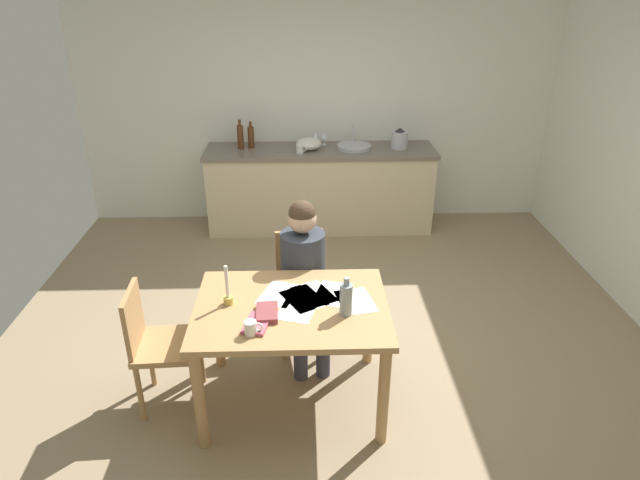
{
  "coord_description": "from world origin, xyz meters",
  "views": [
    {
      "loc": [
        -0.18,
        -3.44,
        2.6
      ],
      "look_at": [
        -0.07,
        0.13,
        0.85
      ],
      "focal_mm": 30.79,
      "sensor_mm": 36.0,
      "label": 1
    }
  ],
  "objects_px": {
    "wine_bottle_on_table": "(346,299)",
    "mixing_bowl": "(309,144)",
    "chair_side_empty": "(157,342)",
    "book_magazine": "(257,324)",
    "chair_at_table": "(302,284)",
    "bottle_vinegar": "(251,137)",
    "coffee_mug": "(251,328)",
    "wine_glass_near_sink": "(324,135)",
    "teacup_on_counter": "(300,149)",
    "candlestick": "(228,294)",
    "dining_table": "(292,320)",
    "bottle_oil": "(240,136)",
    "person_seated": "(304,272)",
    "sink_unit": "(354,146)",
    "stovetop_kettle": "(399,139)",
    "wine_glass_by_kettle": "(316,135)",
    "book_cookery": "(267,313)"
  },
  "relations": [
    {
      "from": "bottle_vinegar",
      "to": "teacup_on_counter",
      "type": "distance_m",
      "value": 0.57
    },
    {
      "from": "chair_side_empty",
      "to": "stovetop_kettle",
      "type": "xyz_separation_m",
      "value": [
        1.97,
        2.8,
        0.52
      ]
    },
    {
      "from": "book_magazine",
      "to": "mixing_bowl",
      "type": "relative_size",
      "value": 0.82
    },
    {
      "from": "chair_side_empty",
      "to": "wine_glass_by_kettle",
      "type": "bearing_deg",
      "value": 69.77
    },
    {
      "from": "book_magazine",
      "to": "bottle_vinegar",
      "type": "height_order",
      "value": "bottle_vinegar"
    },
    {
      "from": "book_magazine",
      "to": "teacup_on_counter",
      "type": "bearing_deg",
      "value": 96.89
    },
    {
      "from": "book_magazine",
      "to": "wine_glass_near_sink",
      "type": "bearing_deg",
      "value": 92.73
    },
    {
      "from": "candlestick",
      "to": "bottle_oil",
      "type": "distance_m",
      "value": 2.83
    },
    {
      "from": "wine_bottle_on_table",
      "to": "mixing_bowl",
      "type": "bearing_deg",
      "value": 93.59
    },
    {
      "from": "stovetop_kettle",
      "to": "bottle_oil",
      "type": "bearing_deg",
      "value": 178.56
    },
    {
      "from": "coffee_mug",
      "to": "bottle_vinegar",
      "type": "xyz_separation_m",
      "value": [
        -0.24,
        3.17,
        0.23
      ]
    },
    {
      "from": "dining_table",
      "to": "stovetop_kettle",
      "type": "height_order",
      "value": "stovetop_kettle"
    },
    {
      "from": "candlestick",
      "to": "book_cookery",
      "type": "distance_m",
      "value": 0.29
    },
    {
      "from": "bottle_vinegar",
      "to": "mixing_bowl",
      "type": "distance_m",
      "value": 0.62
    },
    {
      "from": "book_cookery",
      "to": "wine_bottle_on_table",
      "type": "distance_m",
      "value": 0.48
    },
    {
      "from": "sink_unit",
      "to": "bottle_oil",
      "type": "relative_size",
      "value": 1.16
    },
    {
      "from": "mixing_bowl",
      "to": "stovetop_kettle",
      "type": "distance_m",
      "value": 0.97
    },
    {
      "from": "wine_glass_near_sink",
      "to": "sink_unit",
      "type": "bearing_deg",
      "value": -24.94
    },
    {
      "from": "chair_at_table",
      "to": "bottle_vinegar",
      "type": "relative_size",
      "value": 3.1
    },
    {
      "from": "chair_side_empty",
      "to": "mixing_bowl",
      "type": "xyz_separation_m",
      "value": [
        1.01,
        2.79,
        0.48
      ]
    },
    {
      "from": "dining_table",
      "to": "wine_bottle_on_table",
      "type": "xyz_separation_m",
      "value": [
        0.33,
        -0.1,
        0.22
      ]
    },
    {
      "from": "coffee_mug",
      "to": "bottle_vinegar",
      "type": "height_order",
      "value": "bottle_vinegar"
    },
    {
      "from": "chair_side_empty",
      "to": "wine_glass_by_kettle",
      "type": "distance_m",
      "value": 3.19
    },
    {
      "from": "bottle_vinegar",
      "to": "mixing_bowl",
      "type": "relative_size",
      "value": 1.05
    },
    {
      "from": "chair_at_table",
      "to": "person_seated",
      "type": "relative_size",
      "value": 0.73
    },
    {
      "from": "book_magazine",
      "to": "bottle_oil",
      "type": "bearing_deg",
      "value": 109.04
    },
    {
      "from": "coffee_mug",
      "to": "book_cookery",
      "type": "distance_m",
      "value": 0.21
    },
    {
      "from": "wine_bottle_on_table",
      "to": "bottle_oil",
      "type": "relative_size",
      "value": 0.8
    },
    {
      "from": "person_seated",
      "to": "mixing_bowl",
      "type": "height_order",
      "value": "person_seated"
    },
    {
      "from": "wine_glass_by_kettle",
      "to": "teacup_on_counter",
      "type": "height_order",
      "value": "wine_glass_by_kettle"
    },
    {
      "from": "coffee_mug",
      "to": "chair_side_empty",
      "type": "bearing_deg",
      "value": 154.77
    },
    {
      "from": "mixing_bowl",
      "to": "candlestick",
      "type": "bearing_deg",
      "value": -101.02
    },
    {
      "from": "chair_at_table",
      "to": "book_cookery",
      "type": "bearing_deg",
      "value": -104.85
    },
    {
      "from": "wine_bottle_on_table",
      "to": "stovetop_kettle",
      "type": "distance_m",
      "value": 3.02
    },
    {
      "from": "candlestick",
      "to": "dining_table",
      "type": "bearing_deg",
      "value": -4.95
    },
    {
      "from": "sink_unit",
      "to": "bottle_oil",
      "type": "height_order",
      "value": "bottle_oil"
    },
    {
      "from": "wine_bottle_on_table",
      "to": "sink_unit",
      "type": "distance_m",
      "value": 2.93
    },
    {
      "from": "chair_side_empty",
      "to": "sink_unit",
      "type": "relative_size",
      "value": 2.39
    },
    {
      "from": "candlestick",
      "to": "bottle_vinegar",
      "type": "xyz_separation_m",
      "value": [
        -0.08,
        2.85,
        0.2
      ]
    },
    {
      "from": "chair_side_empty",
      "to": "book_magazine",
      "type": "height_order",
      "value": "chair_side_empty"
    },
    {
      "from": "mixing_bowl",
      "to": "chair_side_empty",
      "type": "bearing_deg",
      "value": -109.92
    },
    {
      "from": "dining_table",
      "to": "book_cookery",
      "type": "relative_size",
      "value": 5.9
    },
    {
      "from": "mixing_bowl",
      "to": "coffee_mug",
      "type": "bearing_deg",
      "value": -96.85
    },
    {
      "from": "dining_table",
      "to": "stovetop_kettle",
      "type": "xyz_separation_m",
      "value": [
        1.11,
        2.81,
        0.36
      ]
    },
    {
      "from": "bottle_vinegar",
      "to": "chair_at_table",
      "type": "bearing_deg",
      "value": -76.41
    },
    {
      "from": "chair_side_empty",
      "to": "wine_bottle_on_table",
      "type": "xyz_separation_m",
      "value": [
        1.19,
        -0.11,
        0.37
      ]
    },
    {
      "from": "sink_unit",
      "to": "wine_glass_by_kettle",
      "type": "xyz_separation_m",
      "value": [
        -0.41,
        0.15,
        0.09
      ]
    },
    {
      "from": "wine_glass_near_sink",
      "to": "book_magazine",
      "type": "bearing_deg",
      "value": -99.24
    },
    {
      "from": "person_seated",
      "to": "teacup_on_counter",
      "type": "distance_m",
      "value": 2.14
    },
    {
      "from": "coffee_mug",
      "to": "bottle_oil",
      "type": "relative_size",
      "value": 0.35
    }
  ]
}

